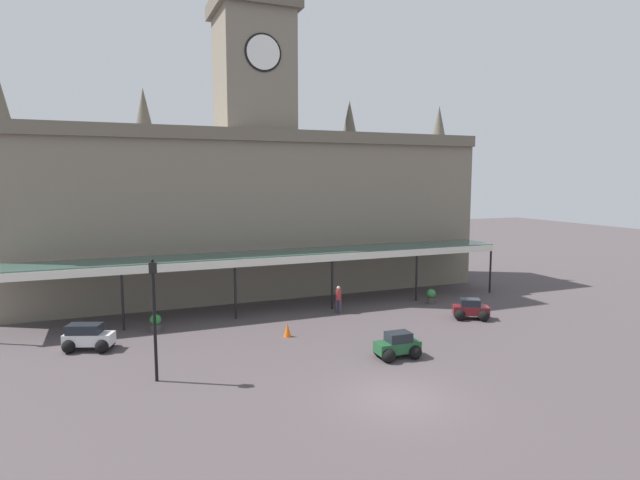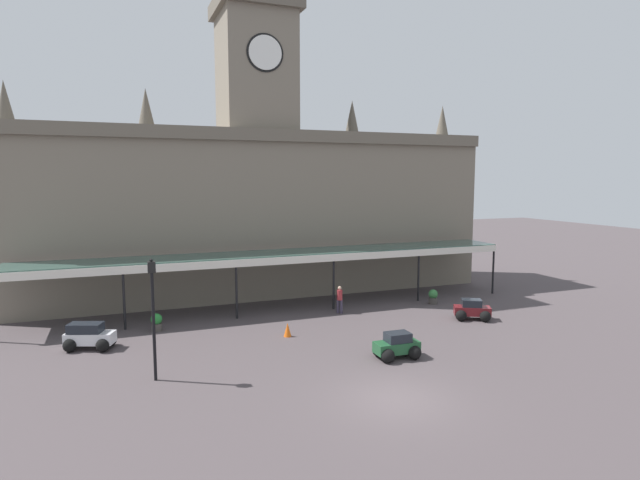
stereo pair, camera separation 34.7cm
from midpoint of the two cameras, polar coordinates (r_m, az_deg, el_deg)
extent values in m
plane|color=#4C4244|center=(20.56, 8.02, -16.77)|extent=(140.00, 140.00, 0.00)
cube|color=slate|center=(37.61, -7.30, 2.89)|extent=(32.68, 6.10, 11.38)
cube|color=#685F52|center=(34.56, -6.05, 11.35)|extent=(32.68, 0.30, 0.80)
cube|color=slate|center=(38.20, -7.52, 17.47)|extent=(4.80, 4.80, 7.90)
cube|color=#61594D|center=(39.28, -7.63, 23.85)|extent=(5.50, 5.50, 1.00)
cylinder|color=white|center=(36.07, -6.50, 19.67)|extent=(2.20, 0.12, 2.20)
cylinder|color=black|center=(36.11, -6.52, 19.65)|extent=(2.46, 0.06, 2.46)
cone|color=#5B5448|center=(37.03, -31.72, 12.73)|extent=(1.10, 1.10, 2.60)
cone|color=#5B5448|center=(36.64, -18.98, 13.44)|extent=(1.10, 1.10, 2.60)
cone|color=#5B5448|center=(40.29, 2.99, 13.14)|extent=(1.10, 1.10, 2.60)
cone|color=#5B5448|center=(44.24, 12.63, 12.42)|extent=(1.10, 1.10, 2.60)
cube|color=#38564C|center=(32.82, -4.90, -1.49)|extent=(30.78, 3.20, 0.16)
cube|color=silver|center=(31.34, -4.03, -2.24)|extent=(30.78, 0.12, 0.44)
cylinder|color=black|center=(30.29, -21.04, -6.05)|extent=(0.14, 0.14, 3.41)
cylinder|color=black|center=(30.98, -9.54, -5.41)|extent=(0.14, 0.14, 3.41)
cylinder|color=black|center=(32.82, 1.04, -4.63)|extent=(0.14, 0.14, 3.41)
cylinder|color=black|center=(35.64, 10.21, -3.83)|extent=(0.14, 0.14, 3.41)
cylinder|color=black|center=(39.24, 17.85, -3.08)|extent=(0.14, 0.14, 3.41)
cube|color=#1E512D|center=(24.63, 8.02, -11.44)|extent=(2.07, 0.94, 0.50)
cube|color=#1E232B|center=(24.51, 8.14, -10.40)|extent=(1.12, 0.83, 0.42)
sphere|color=black|center=(24.02, 7.07, -12.40)|extent=(0.64, 0.64, 0.64)
sphere|color=black|center=(24.76, 6.11, -11.80)|extent=(0.64, 0.64, 0.64)
sphere|color=black|center=(24.65, 9.92, -11.95)|extent=(0.64, 0.64, 0.64)
sphere|color=black|center=(25.37, 8.89, -11.38)|extent=(0.64, 0.64, 0.64)
cube|color=silver|center=(27.79, -24.21, -9.81)|extent=(2.42, 1.64, 0.55)
cube|color=#1E232B|center=(27.73, -24.64, -8.79)|extent=(1.74, 1.32, 0.45)
sphere|color=black|center=(27.97, -22.34, -10.09)|extent=(0.64, 0.64, 0.64)
sphere|color=black|center=(27.17, -23.02, -10.62)|extent=(0.64, 0.64, 0.64)
sphere|color=black|center=(28.55, -25.29, -9.89)|extent=(0.64, 0.64, 0.64)
sphere|color=black|center=(27.77, -26.05, -10.40)|extent=(0.64, 0.64, 0.64)
cube|color=maroon|center=(31.98, 15.81, -7.37)|extent=(2.22, 1.77, 0.50)
cube|color=#1E232B|center=(31.86, 15.75, -6.57)|extent=(1.35, 1.24, 0.42)
sphere|color=black|center=(32.55, 16.87, -7.52)|extent=(0.64, 0.64, 0.64)
sphere|color=black|center=(31.71, 17.13, -7.91)|extent=(0.64, 0.64, 0.64)
sphere|color=black|center=(32.35, 14.49, -7.53)|extent=(0.64, 0.64, 0.64)
sphere|color=black|center=(31.51, 14.69, -7.92)|extent=(0.64, 0.64, 0.64)
cylinder|color=#3F384C|center=(32.16, 1.53, -7.24)|extent=(0.17, 0.17, 0.82)
cylinder|color=#3F384C|center=(32.08, 1.89, -7.28)|extent=(0.17, 0.17, 0.82)
cylinder|color=#A52D33|center=(31.95, 1.71, -6.00)|extent=(0.34, 0.34, 0.62)
sphere|color=tan|center=(31.86, 1.72, -5.26)|extent=(0.23, 0.23, 0.23)
cylinder|color=black|center=(22.29, -18.00, -9.08)|extent=(0.13, 0.13, 4.45)
cube|color=black|center=(21.77, -18.23, -2.87)|extent=(0.30, 0.30, 0.44)
sphere|color=black|center=(21.72, -18.26, -2.14)|extent=(0.14, 0.14, 0.14)
cone|color=orange|center=(27.56, -3.94, -9.75)|extent=(0.40, 0.40, 0.72)
cylinder|color=#47423D|center=(35.24, 11.74, -6.47)|extent=(0.56, 0.56, 0.42)
sphere|color=#36783D|center=(35.14, 11.76, -5.76)|extent=(0.60, 0.60, 0.60)
cylinder|color=#47423D|center=(29.79, -17.81, -9.10)|extent=(0.56, 0.56, 0.42)
sphere|color=#267D32|center=(29.67, -17.84, -8.26)|extent=(0.60, 0.60, 0.60)
camera|label=1|loc=(0.17, -90.38, -0.05)|focal=29.34mm
camera|label=2|loc=(0.17, 89.62, 0.05)|focal=29.34mm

